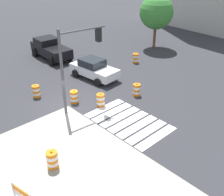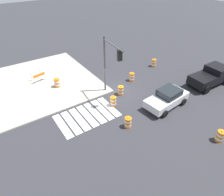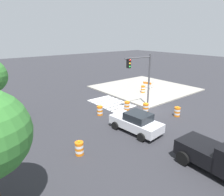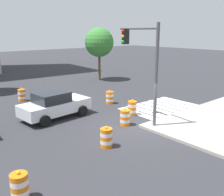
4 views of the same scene
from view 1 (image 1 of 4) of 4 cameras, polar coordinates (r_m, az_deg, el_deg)
name	(u,v)px [view 1 (image 1 of 4)]	position (r m, az deg, el deg)	size (l,w,h in m)	color
ground_plane	(69,108)	(18.60, -9.29, -2.11)	(120.00, 120.00, 0.00)	#2D2D33
crosswalk_stripes	(128,121)	(16.95, 3.55, -5.03)	(5.10, 3.20, 0.02)	silver
sports_car	(94,69)	(22.61, -3.91, 6.28)	(4.44, 2.42, 1.63)	silver
pickup_truck	(50,48)	(27.91, -13.19, 10.33)	(5.23, 2.52, 1.92)	black
traffic_barrel_near_corner	(137,90)	(19.86, 5.29, 1.77)	(0.56, 0.56, 1.02)	orange
traffic_barrel_crosswalk_end	(36,91)	(20.35, -15.92, 1.41)	(0.56, 0.56, 1.02)	orange
traffic_barrel_median_near	(135,58)	(26.10, 5.05, 8.51)	(0.56, 0.56, 1.02)	orange
traffic_barrel_far_curb	(101,100)	(18.41, -2.47, -0.44)	(0.56, 0.56, 1.02)	orange
traffic_barrel_lane_center	(74,97)	(18.99, -8.10, 0.24)	(0.56, 0.56, 1.02)	orange
traffic_barrel_on_sidewalk	(52,159)	(13.54, -12.66, -12.72)	(0.56, 0.56, 1.02)	orange
traffic_light_pole	(77,55)	(16.69, -7.42, 9.22)	(0.58, 3.28, 5.50)	#4C4C51
street_tree_streetside_near	(156,12)	(30.04, 9.48, 17.65)	(3.59, 3.59, 5.66)	brown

